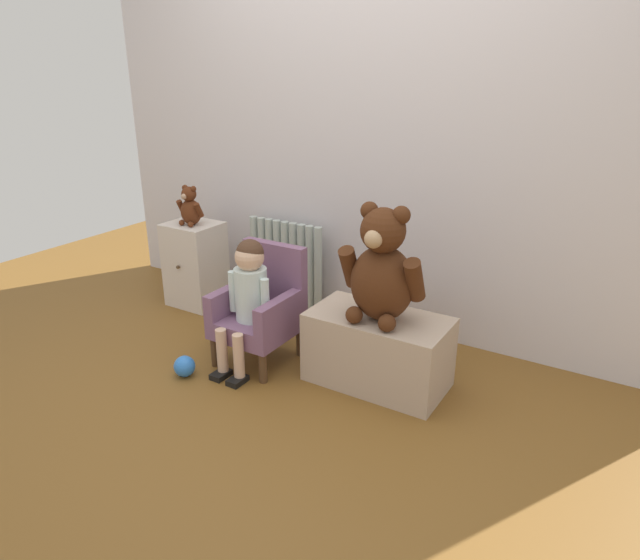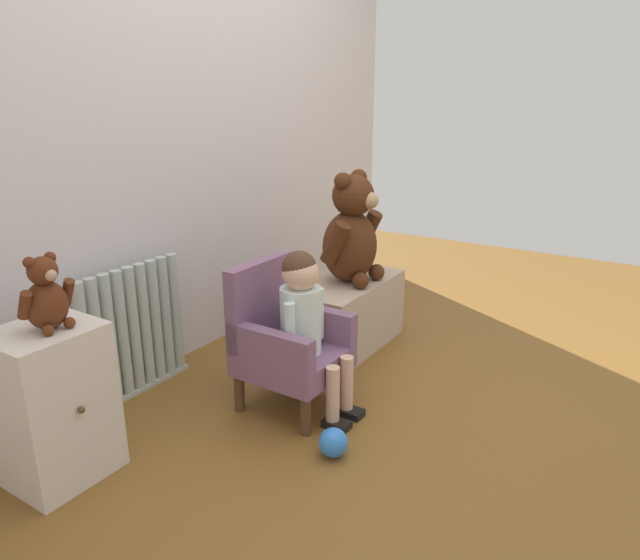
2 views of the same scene
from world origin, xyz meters
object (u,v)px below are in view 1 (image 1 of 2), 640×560
Objects in this scene: child_armchair at (262,308)px; low_bench at (378,350)px; large_teddy_bear at (382,271)px; child_figure at (248,287)px; small_dresser at (196,264)px; small_teddy_bear at (190,208)px; radiator at (286,266)px; toy_ball at (185,366)px.

child_armchair is 0.91× the size of low_bench.
child_figure is at bearing -165.82° from large_teddy_bear.
small_teddy_bear reaches higher than small_dresser.
radiator is 0.71m from small_teddy_bear.
low_bench is (1.48, -0.29, -0.09)m from small_dresser.
large_teddy_bear is at bearing -11.70° from small_dresser.
small_teddy_bear is (-1.48, 0.29, 0.05)m from large_teddy_bear.
low_bench is at bearing -10.10° from small_teddy_bear.
large_teddy_bear is (0.67, 0.17, 0.17)m from child_figure.
radiator is 0.79m from child_figure.
small_dresser is 0.91m from child_armchair.
small_dresser is at bearing 168.30° from large_teddy_bear.
low_bench is (0.65, 0.19, -0.27)m from child_figure.
toy_ball is at bearing -51.07° from small_teddy_bear.
toy_ball is at bearing -86.88° from radiator.
child_armchair is 0.19m from child_figure.
child_figure is 1.23× the size of large_teddy_bear.
low_bench is 6.20× the size of toy_ball.
child_figure reaches higher than toy_ball.
small_teddy_bear is at bearing 150.74° from child_figure.
child_armchair reaches higher than toy_ball.
small_teddy_bear reaches higher than toy_ball.
child_armchair is at bearing -23.20° from small_teddy_bear.
large_teddy_bear reaches higher than toy_ball.
small_teddy_bear is 1.12m from toy_ball.
radiator is 1.03m from toy_ball.
radiator is at bearing 26.95° from small_teddy_bear.
child_figure is 0.53m from toy_ball.
small_dresser is at bearing 127.62° from small_teddy_bear.
child_figure is 6.30× the size of toy_ball.
small_dresser is 0.98× the size of large_teddy_bear.
child_armchair is 1.10× the size of large_teddy_bear.
small_teddy_bear is (-0.81, 0.46, 0.22)m from child_figure.
child_armchair reaches higher than radiator.
child_armchair is at bearing -174.69° from large_teddy_bear.
toy_ball is (0.05, -1.00, -0.24)m from radiator.
small_teddy_bear reaches higher than radiator.
small_dresser reaches higher than toy_ball.
low_bench is at bearing -29.80° from radiator.
small_dresser is at bearing 150.02° from child_figure.
large_teddy_bear is at bearing -30.50° from radiator.
small_teddy_bear reaches higher than child_armchair.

